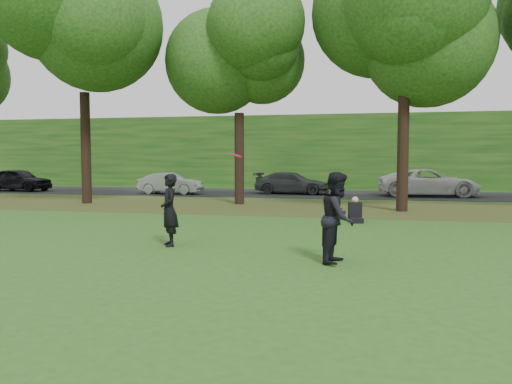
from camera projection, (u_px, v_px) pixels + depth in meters
ground at (211, 282)px, 8.49m from camera, size 120.00×120.00×0.00m
leaf_litter at (303, 207)px, 21.17m from camera, size 60.00×7.00×0.01m
street at (319, 194)px, 28.97m from camera, size 70.00×7.00×0.02m
far_hedge at (327, 152)px, 34.64m from camera, size 70.00×3.00×5.00m
player_left at (169, 210)px, 11.93m from camera, size 0.69×0.76×1.74m
player_right at (338, 218)px, 10.04m from camera, size 0.85×1.01×1.84m
parked_cars at (305, 183)px, 28.04m from camera, size 37.29×3.45×1.47m
frisbee at (236, 155)px, 11.12m from camera, size 0.35×0.34×0.11m
seated_person at (355, 212)px, 16.46m from camera, size 0.53×0.79×0.83m
tree_line at (296, 19)px, 20.63m from camera, size 55.30×7.90×12.31m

